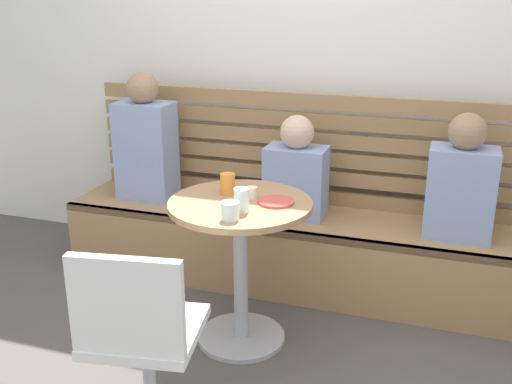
% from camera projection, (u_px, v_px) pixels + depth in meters
% --- Properties ---
extents(back_wall, '(5.20, 0.10, 2.90)m').
position_uv_depth(back_wall, '(314.00, 30.00, 3.52)').
color(back_wall, white).
rests_on(back_wall, ground).
extents(booth_bench, '(2.70, 0.52, 0.44)m').
position_uv_depth(booth_bench, '(291.00, 249.00, 3.53)').
color(booth_bench, '#A87C51').
rests_on(booth_bench, ground).
extents(booth_backrest, '(2.65, 0.04, 0.67)m').
position_uv_depth(booth_backrest, '(303.00, 148.00, 3.56)').
color(booth_backrest, '#9A7249').
rests_on(booth_backrest, booth_bench).
extents(cafe_table, '(0.68, 0.68, 0.74)m').
position_uv_depth(cafe_table, '(241.00, 245.00, 2.85)').
color(cafe_table, '#ADADB2').
rests_on(cafe_table, ground).
extents(white_chair, '(0.46, 0.46, 0.85)m').
position_uv_depth(white_chair, '(141.00, 342.00, 2.17)').
color(white_chair, '#ADADB2').
rests_on(white_chair, ground).
extents(person_adult, '(0.34, 0.22, 0.78)m').
position_uv_depth(person_adult, '(146.00, 143.00, 3.63)').
color(person_adult, '#8C9EC6').
rests_on(person_adult, booth_bench).
extents(person_child_left, '(0.34, 0.22, 0.58)m').
position_uv_depth(person_child_left, '(296.00, 173.00, 3.37)').
color(person_child_left, '#8C9EC6').
rests_on(person_child_left, booth_bench).
extents(person_child_middle, '(0.34, 0.22, 0.66)m').
position_uv_depth(person_child_middle, '(461.00, 184.00, 3.06)').
color(person_child_middle, '#8C9EC6').
rests_on(person_child_middle, booth_bench).
extents(cup_tumbler_orange, '(0.07, 0.07, 0.10)m').
position_uv_depth(cup_tumbler_orange, '(228.00, 184.00, 2.88)').
color(cup_tumbler_orange, orange).
rests_on(cup_tumbler_orange, cafe_table).
extents(cup_espresso_small, '(0.06, 0.06, 0.05)m').
position_uv_depth(cup_espresso_small, '(251.00, 193.00, 2.82)').
color(cup_espresso_small, silver).
rests_on(cup_espresso_small, cafe_table).
extents(cup_water_clear, '(0.07, 0.07, 0.11)m').
position_uv_depth(cup_water_clear, '(241.00, 200.00, 2.64)').
color(cup_water_clear, white).
rests_on(cup_water_clear, cafe_table).
extents(cup_glass_short, '(0.08, 0.08, 0.08)m').
position_uv_depth(cup_glass_short, '(230.00, 211.00, 2.55)').
color(cup_glass_short, silver).
rests_on(cup_glass_short, cafe_table).
extents(plate_small, '(0.17, 0.17, 0.01)m').
position_uv_depth(plate_small, '(276.00, 202.00, 2.76)').
color(plate_small, '#DB4C42').
rests_on(plate_small, cafe_table).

